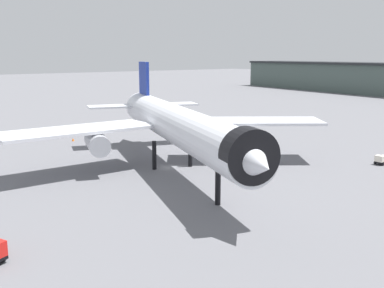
{
  "coord_description": "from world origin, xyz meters",
  "views": [
    {
      "loc": [
        68.06,
        -48.65,
        20.94
      ],
      "look_at": [
        11.36,
        -3.08,
        6.7
      ],
      "focal_mm": 42.63,
      "sensor_mm": 36.0,
      "label": 1
    }
  ],
  "objects": [
    {
      "name": "traffic_cone_near_nose",
      "position": [
        -36.75,
        -2.24,
        0.39
      ],
      "size": [
        0.63,
        0.63,
        0.78
      ],
      "primitive_type": "cone",
      "color": "#F2600C",
      "rests_on": "ground"
    },
    {
      "name": "ground",
      "position": [
        0.0,
        0.0,
        0.0
      ],
      "size": [
        900.0,
        900.0,
        0.0
      ],
      "primitive_type": "plane",
      "color": "slate"
    },
    {
      "name": "airliner_near_gate",
      "position": [
        3.15,
        -0.1,
        8.55
      ],
      "size": [
        67.5,
        60.18,
        19.42
      ],
      "rotation": [
        0.0,
        0.0,
        -0.35
      ],
      "color": "silver",
      "rests_on": "ground"
    },
    {
      "name": "baggage_tug_wing",
      "position": [
        23.9,
        34.37,
        0.97
      ],
      "size": [
        1.88,
        3.2,
        1.85
      ],
      "rotation": [
        0.0,
        0.0,
        4.71
      ],
      "color": "black",
      "rests_on": "ground"
    }
  ]
}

